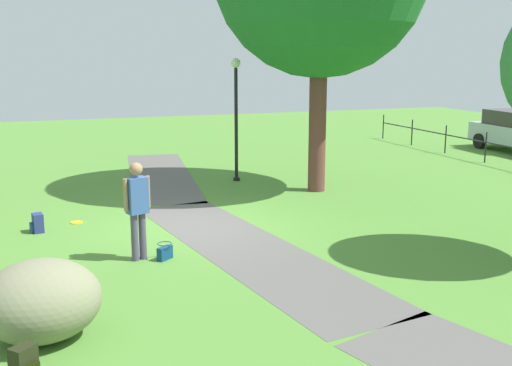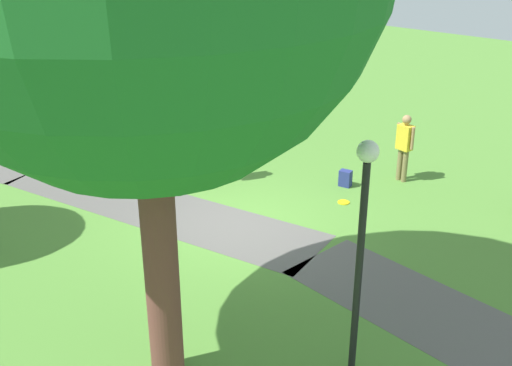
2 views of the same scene
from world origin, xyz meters
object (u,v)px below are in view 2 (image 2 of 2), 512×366
passerby_on_path (404,143)px  frisbee_on_grass (344,202)px  woman_with_handbag (220,140)px  lamp_post (361,241)px  lawn_boulder (190,120)px  handbag_on_grass (203,179)px  backpack_by_boulder (173,123)px  spare_backpack_on_lawn (346,178)px

passerby_on_path → frisbee_on_grass: (0.38, 1.99, -0.96)m
woman_with_handbag → frisbee_on_grass: woman_with_handbag is taller
lamp_post → lawn_boulder: lamp_post is taller
lawn_boulder → woman_with_handbag: (-2.81, 1.74, 0.51)m
lamp_post → passerby_on_path: size_ratio=2.13×
handbag_on_grass → backpack_by_boulder: size_ratio=0.95×
lamp_post → handbag_on_grass: (6.37, -3.49, -2.06)m
spare_backpack_on_lawn → woman_with_handbag: bearing=34.2°
woman_with_handbag → spare_backpack_on_lawn: size_ratio=4.50×
spare_backpack_on_lawn → handbag_on_grass: bearing=38.8°
frisbee_on_grass → handbag_on_grass: bearing=22.8°
handbag_on_grass → backpack_by_boulder: bearing=-33.5°
backpack_by_boulder → woman_with_handbag: bearing=152.5°
lawn_boulder → spare_backpack_on_lawn: (-5.32, 0.04, -0.35)m
lamp_post → passerby_on_path: bearing=-67.4°
lamp_post → lawn_boulder: (9.03, -5.67, -1.65)m
woman_with_handbag → passerby_on_path: woman_with_handbag is taller
lamp_post → passerby_on_path: (2.84, -6.81, -1.23)m
woman_with_handbag → lamp_post: bearing=147.7°
passerby_on_path → spare_backpack_on_lawn: bearing=53.5°
passerby_on_path → spare_backpack_on_lawn: 1.65m
lamp_post → frisbee_on_grass: bearing=-56.3°
lamp_post → frisbee_on_grass: (3.22, -4.82, -2.19)m
woman_with_handbag → handbag_on_grass: woman_with_handbag is taller
lamp_post → backpack_by_boulder: lamp_post is taller
handbag_on_grass → frisbee_on_grass: (-3.15, -1.32, -0.13)m
lawn_boulder → backpack_by_boulder: bearing=-13.2°
passerby_on_path → backpack_by_boulder: passerby_on_path is taller
lamp_post → spare_backpack_on_lawn: (3.70, -5.64, -2.01)m
backpack_by_boulder → frisbee_on_grass: backpack_by_boulder is taller
spare_backpack_on_lawn → frisbee_on_grass: (-0.48, 0.82, -0.18)m
lamp_post → passerby_on_path: lamp_post is taller
handbag_on_grass → backpack_by_boulder: backpack_by_boulder is taller
lawn_boulder → woman_with_handbag: 3.35m
passerby_on_path → handbag_on_grass: size_ratio=4.37×
passerby_on_path → handbag_on_grass: (3.53, 3.31, -0.83)m
lawn_boulder → lamp_post: bearing=147.8°
lamp_post → woman_with_handbag: size_ratio=1.98×
frisbee_on_grass → lawn_boulder: bearing=-8.4°
lawn_boulder → frisbee_on_grass: lawn_boulder is taller
woman_with_handbag → handbag_on_grass: bearing=70.8°
woman_with_handbag → backpack_by_boulder: bearing=-27.5°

